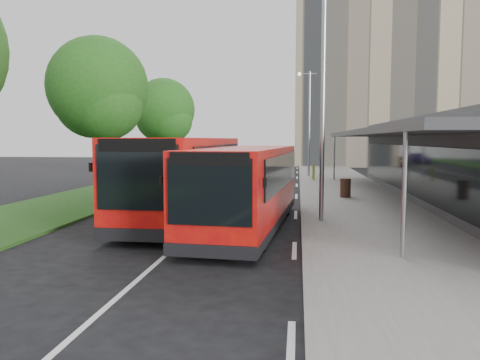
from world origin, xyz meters
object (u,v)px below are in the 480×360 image
at_px(litter_bin, 345,188).
at_px(bus_second, 186,177).
at_px(bollard, 313,172).
at_px(bus_main, 247,187).
at_px(tree_far, 164,114).
at_px(car_near, 287,160).
at_px(lamp_post_near, 321,89).
at_px(lamp_post_far, 308,117).
at_px(car_far, 264,158).
at_px(tree_mid, 98,94).

bearing_deg(litter_bin, bus_second, -137.88).
bearing_deg(litter_bin, bollard, 97.25).
relative_size(bus_main, bollard, 9.32).
xyz_separation_m(bus_second, litter_bin, (6.55, 5.93, -0.95)).
xyz_separation_m(tree_far, car_near, (9.13, 17.96, -4.37)).
height_order(bus_main, bus_second, bus_second).
height_order(bus_second, litter_bin, bus_second).
bearing_deg(bollard, bus_main, -98.83).
bearing_deg(lamp_post_near, bollard, 88.84).
xyz_separation_m(litter_bin, car_near, (-3.58, 30.22, -0.01)).
bearing_deg(lamp_post_far, tree_far, -175.13).
distance_m(bollard, car_far, 26.74).
bearing_deg(car_near, bollard, -93.89).
bearing_deg(bollard, tree_mid, -140.31).
distance_m(tree_mid, bus_main, 12.58).
relative_size(tree_mid, car_near, 2.36).
xyz_separation_m(bus_main, bus_second, (-2.57, 1.97, 0.16)).
bearing_deg(bus_second, tree_far, 109.09).
bearing_deg(bus_second, bus_main, -37.16).
bearing_deg(bus_main, lamp_post_far, 88.04).
height_order(tree_mid, lamp_post_far, tree_mid).
bearing_deg(litter_bin, car_near, 96.75).
bearing_deg(bus_second, lamp_post_far, 75.82).
xyz_separation_m(tree_far, bus_main, (8.72, -20.16, -3.57)).
distance_m(tree_mid, car_near, 31.68).
relative_size(litter_bin, car_near, 0.26).
distance_m(bus_main, car_near, 38.13).
xyz_separation_m(tree_far, lamp_post_far, (11.13, 0.95, -0.25)).
bearing_deg(car_far, litter_bin, -66.25).
bearing_deg(bus_main, bollard, 85.72).
bearing_deg(car_far, bus_second, -76.61).
height_order(lamp_post_far, bollard, lamp_post_far).
relative_size(bus_second, litter_bin, 11.71).
height_order(tree_far, bus_second, tree_far).
xyz_separation_m(bus_main, car_near, (0.41, 38.12, -0.80)).
distance_m(tree_mid, car_far, 36.51).
relative_size(tree_far, lamp_post_near, 0.96).
relative_size(tree_far, bollard, 7.34).
bearing_deg(bollard, lamp_post_near, -91.16).
distance_m(lamp_post_near, litter_bin, 8.09).
bearing_deg(litter_bin, lamp_post_far, 96.82).
bearing_deg(tree_far, tree_mid, -90.00).
relative_size(bus_second, car_far, 2.75).
bearing_deg(car_near, tree_far, -127.36).
distance_m(bus_main, bollard, 17.90).
relative_size(litter_bin, car_far, 0.23).
xyz_separation_m(tree_mid, lamp_post_far, (11.13, 12.95, -0.64)).
bearing_deg(tree_mid, lamp_post_far, 49.32).
bearing_deg(tree_far, lamp_post_far, 4.87).
distance_m(tree_far, car_near, 20.62).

